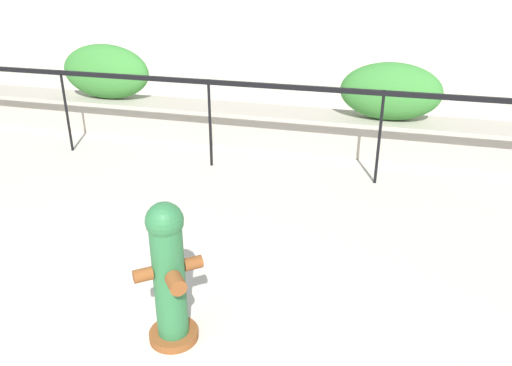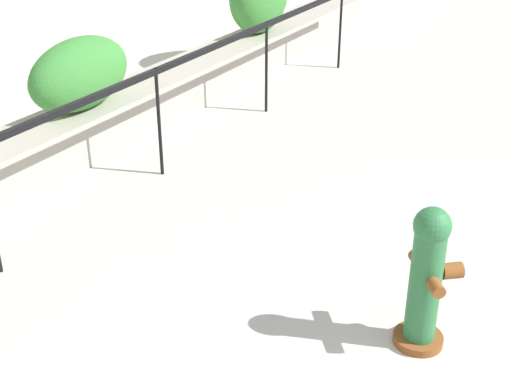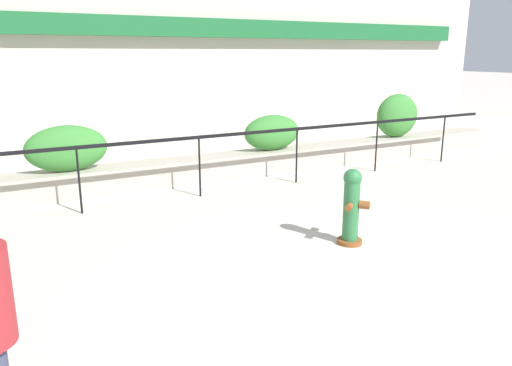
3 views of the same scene
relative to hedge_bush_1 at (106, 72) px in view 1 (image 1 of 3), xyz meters
name	(u,v)px [view 1 (image 1 of 3)]	position (x,y,z in m)	size (l,w,h in m)	color
planter_wall_low	(236,124)	(2.14, 0.00, -0.67)	(18.00, 0.70, 0.50)	#ADA393
fence_railing_segment	(209,90)	(2.14, -1.10, 0.09)	(15.00, 0.05, 1.15)	black
hedge_bush_1	(106,72)	(0.00, 0.00, 0.00)	(1.46, 0.57, 0.85)	#387F33
hedge_bush_2	(391,91)	(4.34, 0.00, -0.03)	(1.36, 0.61, 0.78)	#387F33
fire_hydrant	(169,274)	(3.07, -4.34, -0.37)	(0.50, 0.50, 1.08)	brown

